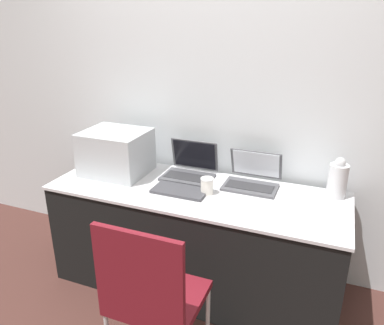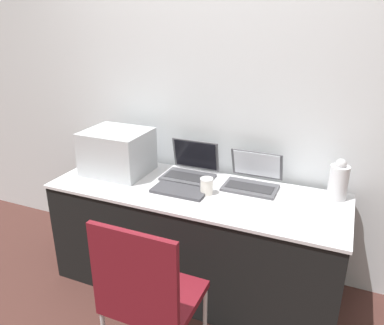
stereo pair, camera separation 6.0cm
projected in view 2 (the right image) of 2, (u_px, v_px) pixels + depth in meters
The scene contains 10 objects.
ground_plane at pixel (175, 313), 2.50m from camera, with size 14.00×14.00×0.00m, color #472823.
wall_back at pixel (219, 98), 2.69m from camera, with size 8.00×0.05×2.60m.
table at pixel (195, 238), 2.65m from camera, with size 1.99×0.70×0.76m.
printer at pixel (117, 150), 2.75m from camera, with size 0.45×0.39×0.32m.
laptop_left at pixel (191, 169), 2.72m from camera, with size 0.36×0.29×0.25m.
laptop_right at pixel (253, 179), 2.56m from camera, with size 0.36×0.31×0.23m.
external_keyboard at pixel (179, 191), 2.48m from camera, with size 0.36×0.18×0.02m.
coffee_cup at pixel (207, 186), 2.44m from camera, with size 0.09×0.09×0.11m.
metal_pitcher at pixel (338, 181), 2.35m from camera, with size 0.12×0.12×0.27m.
chair at pixel (147, 291), 1.88m from camera, with size 0.46×0.42×0.97m.
Camera 2 is at (0.88, -1.76, 1.85)m, focal length 35.00 mm.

